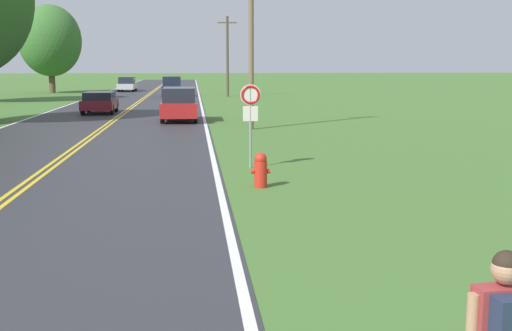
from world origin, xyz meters
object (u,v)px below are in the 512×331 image
car_red_van_approaching (179,104)px  car_maroon_hatchback_mid_near (100,102)px  fire_hydrant (261,170)px  car_silver_sedan_receding (127,84)px  car_dark_blue_van_mid_far (172,86)px  tree_right_cluster (50,41)px  traffic_sign (250,105)px

car_red_van_approaching → car_maroon_hatchback_mid_near: bearing=-140.0°
car_red_van_approaching → fire_hydrant: bearing=7.6°
car_red_van_approaching → car_silver_sedan_receding: car_red_van_approaching is taller
car_maroon_hatchback_mid_near → car_dark_blue_van_mid_far: 20.03m
car_red_van_approaching → tree_right_cluster: bearing=-157.8°
traffic_sign → car_dark_blue_van_mid_far: traffic_sign is taller
fire_hydrant → car_silver_sedan_receding: car_silver_sedan_receding is taller
tree_right_cluster → car_maroon_hatchback_mid_near: 30.11m
car_red_van_approaching → traffic_sign: bearing=9.0°
car_dark_blue_van_mid_far → car_silver_sedan_receding: size_ratio=0.98×
fire_hydrant → car_red_van_approaching: car_red_van_approaching is taller
car_dark_blue_van_mid_far → traffic_sign: bearing=3.0°
tree_right_cluster → car_dark_blue_van_mid_far: size_ratio=2.22×
car_red_van_approaching → car_silver_sedan_receding: size_ratio=0.99×
car_red_van_approaching → car_silver_sedan_receding: bearing=-169.9°
traffic_sign → car_red_van_approaching: 15.99m
traffic_sign → car_dark_blue_van_mid_far: 41.68m
fire_hydrant → traffic_sign: size_ratio=0.36×
fire_hydrant → car_maroon_hatchback_mid_near: (-7.39, 24.84, 0.28)m
car_maroon_hatchback_mid_near → car_silver_sedan_receding: car_silver_sedan_receding is taller
tree_right_cluster → car_silver_sedan_receding: tree_right_cluster is taller
traffic_sign → car_red_van_approaching: (-2.38, 15.78, -0.92)m
tree_right_cluster → car_red_van_approaching: bearing=-68.2°
fire_hydrant → car_red_van_approaching: 18.93m
traffic_sign → tree_right_cluster: tree_right_cluster is taller
traffic_sign → fire_hydrant: bearing=-90.3°
car_red_van_approaching → car_dark_blue_van_mid_far: 25.76m
tree_right_cluster → car_dark_blue_van_mid_far: bearing=-34.8°
fire_hydrant → car_red_van_approaching: size_ratio=0.21×
traffic_sign → car_silver_sedan_receding: (-8.79, 53.13, -1.06)m
traffic_sign → car_silver_sedan_receding: 53.86m
car_silver_sedan_receding → tree_right_cluster: bearing=112.7°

